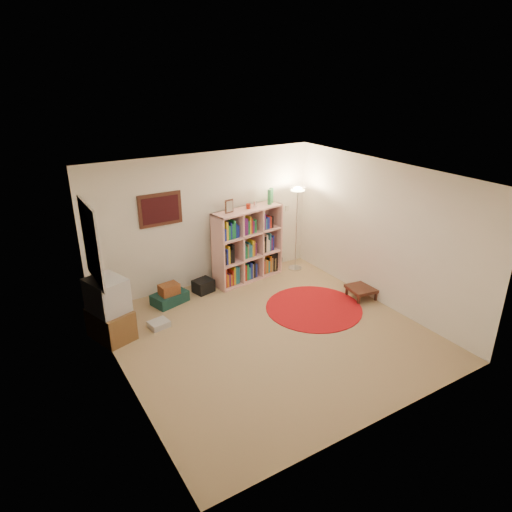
{
  "coord_description": "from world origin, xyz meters",
  "views": [
    {
      "loc": [
        -3.39,
        -5.11,
        3.89
      ],
      "look_at": [
        0.1,
        0.6,
        1.1
      ],
      "focal_mm": 32.0,
      "sensor_mm": 36.0,
      "label": 1
    }
  ],
  "objects_px": {
    "bookshelf": "(247,246)",
    "suitcase": "(170,298)",
    "tv_stand": "(109,310)",
    "floor_lamp": "(297,202)",
    "side_table": "(362,289)",
    "floor_fan": "(274,262)"
  },
  "relations": [
    {
      "from": "floor_lamp",
      "to": "suitcase",
      "type": "height_order",
      "value": "floor_lamp"
    },
    {
      "from": "floor_lamp",
      "to": "suitcase",
      "type": "bearing_deg",
      "value": -179.05
    },
    {
      "from": "floor_fan",
      "to": "tv_stand",
      "type": "relative_size",
      "value": 0.42
    },
    {
      "from": "floor_lamp",
      "to": "suitcase",
      "type": "xyz_separation_m",
      "value": [
        -2.77,
        -0.05,
        -1.34
      ]
    },
    {
      "from": "bookshelf",
      "to": "tv_stand",
      "type": "distance_m",
      "value": 2.94
    },
    {
      "from": "floor_lamp",
      "to": "side_table",
      "type": "relative_size",
      "value": 3.29
    },
    {
      "from": "floor_lamp",
      "to": "tv_stand",
      "type": "height_order",
      "value": "floor_lamp"
    },
    {
      "from": "floor_lamp",
      "to": "side_table",
      "type": "height_order",
      "value": "floor_lamp"
    },
    {
      "from": "tv_stand",
      "to": "bookshelf",
      "type": "bearing_deg",
      "value": -3.48
    },
    {
      "from": "bookshelf",
      "to": "suitcase",
      "type": "xyz_separation_m",
      "value": [
        -1.67,
        -0.14,
        -0.6
      ]
    },
    {
      "from": "bookshelf",
      "to": "side_table",
      "type": "xyz_separation_m",
      "value": [
        1.36,
        -1.77,
        -0.52
      ]
    },
    {
      "from": "bookshelf",
      "to": "suitcase",
      "type": "height_order",
      "value": "bookshelf"
    },
    {
      "from": "tv_stand",
      "to": "side_table",
      "type": "xyz_separation_m",
      "value": [
        4.21,
        -1.04,
        -0.3
      ]
    },
    {
      "from": "floor_lamp",
      "to": "suitcase",
      "type": "distance_m",
      "value": 3.08
    },
    {
      "from": "floor_lamp",
      "to": "floor_fan",
      "type": "xyz_separation_m",
      "value": [
        -0.45,
        0.11,
        -1.23
      ]
    },
    {
      "from": "bookshelf",
      "to": "tv_stand",
      "type": "relative_size",
      "value": 1.73
    },
    {
      "from": "floor_lamp",
      "to": "tv_stand",
      "type": "relative_size",
      "value": 1.74
    },
    {
      "from": "bookshelf",
      "to": "tv_stand",
      "type": "bearing_deg",
      "value": -174.16
    },
    {
      "from": "bookshelf",
      "to": "tv_stand",
      "type": "xyz_separation_m",
      "value": [
        -2.84,
        -0.73,
        -0.22
      ]
    },
    {
      "from": "floor_lamp",
      "to": "tv_stand",
      "type": "xyz_separation_m",
      "value": [
        -3.94,
        -0.64,
        -0.96
      ]
    },
    {
      "from": "tv_stand",
      "to": "side_table",
      "type": "height_order",
      "value": "tv_stand"
    },
    {
      "from": "suitcase",
      "to": "floor_fan",
      "type": "bearing_deg",
      "value": -12.07
    }
  ]
}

